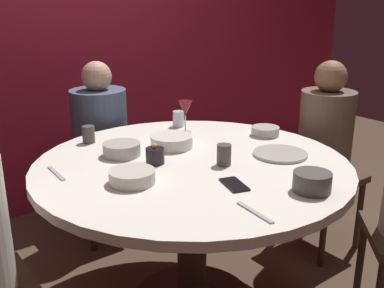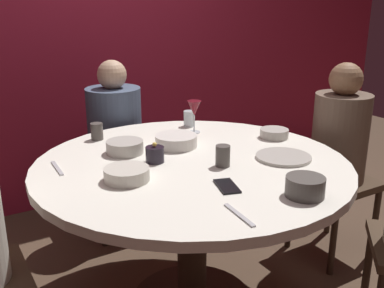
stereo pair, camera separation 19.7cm
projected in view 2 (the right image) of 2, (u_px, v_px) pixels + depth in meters
name	position (u px, v px, depth m)	size (l,w,h in m)	color
back_wall	(77.00, 21.00, 3.08)	(6.00, 0.10, 2.60)	maroon
dining_table	(192.00, 191.00, 2.04)	(1.40, 1.40, 0.76)	silver
seated_diner_back	(115.00, 127.00, 2.77)	(0.40, 0.40, 1.10)	#3F2D1E
seated_diner_right	(340.00, 140.00, 2.48)	(0.40, 0.40, 1.13)	#3F2D1E
candle_holder	(155.00, 154.00, 1.97)	(0.08, 0.08, 0.09)	black
wine_glass	(194.00, 110.00, 2.38)	(0.08, 0.08, 0.18)	silver
dinner_plate	(283.00, 157.00, 2.03)	(0.25, 0.25, 0.01)	#B2ADA3
cell_phone	(227.00, 186.00, 1.72)	(0.07, 0.14, 0.01)	black
bowl_serving_large	(274.00, 133.00, 2.33)	(0.15, 0.15, 0.05)	#B2ADA3
bowl_salad_center	(125.00, 147.00, 2.09)	(0.17, 0.17, 0.06)	#B2ADA3
bowl_small_white	(305.00, 187.00, 1.63)	(0.14, 0.14, 0.07)	#4C4742
bowl_sauce_side	(127.00, 174.00, 1.77)	(0.18, 0.18, 0.05)	beige
bowl_rice_portion	(176.00, 141.00, 2.19)	(0.21, 0.21, 0.06)	silver
cup_near_candle	(223.00, 156.00, 1.92)	(0.06, 0.06, 0.09)	#4C4742
cup_by_left_diner	(189.00, 119.00, 2.54)	(0.06, 0.06, 0.09)	silver
cup_by_right_diner	(97.00, 131.00, 2.29)	(0.06, 0.06, 0.09)	#4C4742
fork_near_plate	(239.00, 215.00, 1.49)	(0.02, 0.18, 0.01)	#B7B7BC
knife_near_plate	(57.00, 168.00, 1.90)	(0.02, 0.18, 0.01)	#B7B7BC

